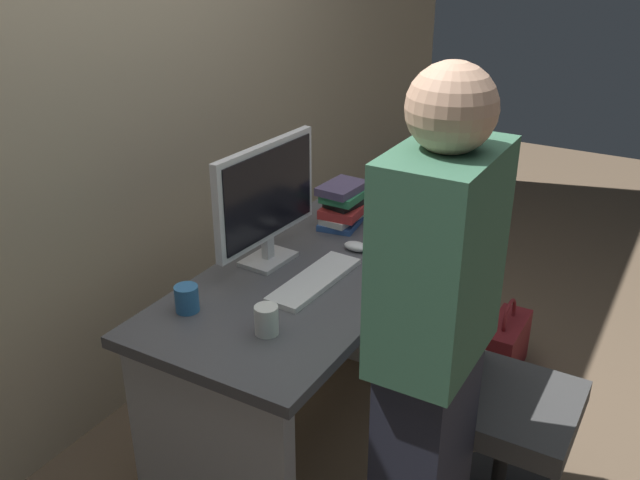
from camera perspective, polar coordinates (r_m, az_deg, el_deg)
name	(u,v)px	position (r m, az deg, el deg)	size (l,w,h in m)	color
ground_plane	(309,439)	(2.95, -0.87, -15.94)	(9.00, 9.00, 0.00)	brown
wall_back	(107,43)	(2.81, -16.98, 15.10)	(6.40, 0.10, 3.00)	tan
desk	(308,332)	(2.64, -0.95, -7.48)	(1.34, 0.69, 0.76)	#4C4C51
office_chair	(491,408)	(2.48, 13.78, -13.19)	(0.52, 0.52, 0.94)	black
person_at_desk	(431,357)	(1.95, 9.08, -9.38)	(0.40, 0.24, 1.64)	#262838
monitor	(267,197)	(2.52, -4.38, 3.50)	(0.54, 0.15, 0.46)	silver
keyboard	(315,280)	(2.46, -0.44, -3.30)	(0.43, 0.13, 0.02)	white
mouse	(356,246)	(2.69, 2.97, -0.53)	(0.06, 0.10, 0.03)	white
cup_near_keyboard	(266,320)	(2.17, -4.39, -6.53)	(0.07, 0.07, 0.09)	white
cup_by_monitor	(187,299)	(2.32, -10.82, -4.72)	(0.08, 0.08, 0.09)	#3372B2
book_stack	(343,205)	(2.88, 1.89, 2.87)	(0.22, 0.18, 0.18)	#3359A5
cell_phone	(391,240)	(2.79, 5.82, 0.01)	(0.07, 0.14, 0.01)	black
handbag	(505,346)	(3.35, 14.88, -8.36)	(0.34, 0.14, 0.38)	maroon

